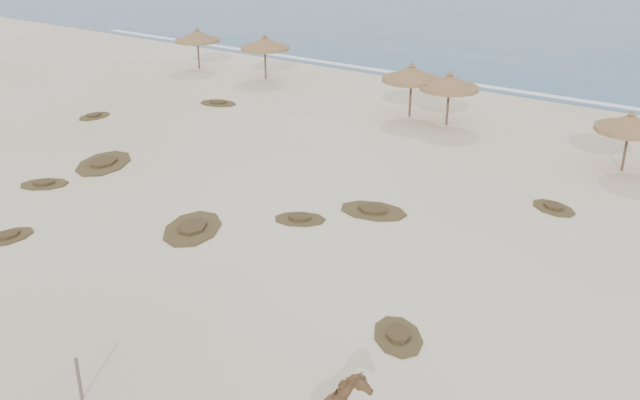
{
  "coord_description": "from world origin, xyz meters",
  "views": [
    {
      "loc": [
        13.1,
        -12.66,
        10.17
      ],
      "look_at": [
        0.66,
        5.0,
        0.94
      ],
      "focal_mm": 40.0,
      "sensor_mm": 36.0,
      "label": 1
    }
  ],
  "objects": [
    {
      "name": "foam_line",
      "position": [
        0.0,
        26.0,
        0.0
      ],
      "size": [
        70.0,
        0.6,
        0.01
      ],
      "primitive_type": "cube",
      "color": "white",
      "rests_on": "ground"
    },
    {
      "name": "scrub_4",
      "position": [
        6.04,
        0.75,
        0.05
      ],
      "size": [
        2.15,
        2.19,
        0.16
      ],
      "rotation": [
        0.0,
        0.0,
        2.31
      ],
      "color": "#4D4222",
      "rests_on": "ground"
    },
    {
      "name": "palapa_1",
      "position": [
        -14.07,
        20.2,
        2.1
      ],
      "size": [
        3.66,
        3.66,
        2.71
      ],
      "rotation": [
        0.0,
        0.0,
        -0.32
      ],
      "color": "brown",
      "rests_on": "ground"
    },
    {
      "name": "palapa_0",
      "position": [
        -19.29,
        19.88,
        2.04
      ],
      "size": [
        3.63,
        3.63,
        2.63
      ],
      "rotation": [
        0.0,
        0.0,
        -0.37
      ],
      "color": "brown",
      "rests_on": "ground"
    },
    {
      "name": "scrub_3",
      "position": [
        1.52,
        7.01,
        0.05
      ],
      "size": [
        2.69,
        2.02,
        0.16
      ],
      "rotation": [
        0.0,
        0.0,
        0.19
      ],
      "color": "#4D4222",
      "rests_on": "ground"
    },
    {
      "name": "scrub_7",
      "position": [
        6.6,
        10.89,
        0.05
      ],
      "size": [
        2.03,
        1.72,
        0.16
      ],
      "rotation": [
        0.0,
        0.0,
        2.72
      ],
      "color": "#4D4222",
      "rests_on": "ground"
    },
    {
      "name": "scrub_6",
      "position": [
        -12.54,
        14.33,
        0.05
      ],
      "size": [
        2.3,
        1.79,
        0.16
      ],
      "rotation": [
        0.0,
        0.0,
        0.25
      ],
      "color": "#4D4222",
      "rests_on": "ground"
    },
    {
      "name": "palapa_2",
      "position": [
        -0.93,
        17.88,
        2.06
      ],
      "size": [
        2.9,
        2.9,
        2.65
      ],
      "rotation": [
        0.0,
        0.0,
        -0.02
      ],
      "color": "brown",
      "rests_on": "ground"
    },
    {
      "name": "fence_post_near",
      "position": [
        1.54,
        -5.33,
        0.54
      ],
      "size": [
        0.09,
        0.09,
        1.08
      ],
      "primitive_type": "cylinder",
      "rotation": [
        0.0,
        0.0,
        -0.16
      ],
      "color": "#665A4D",
      "rests_on": "ground"
    },
    {
      "name": "scrub_0",
      "position": [
        -10.08,
        1.92,
        0.05
      ],
      "size": [
        2.15,
        2.08,
        0.16
      ],
      "rotation": [
        0.0,
        0.0,
        0.71
      ],
      "color": "#4D4222",
      "rests_on": "ground"
    },
    {
      "name": "palapa_3",
      "position": [
        -3.08,
        18.11,
        2.14
      ],
      "size": [
        3.9,
        3.9,
        2.76
      ],
      "rotation": [
        0.0,
        0.0,
        -0.43
      ],
      "color": "brown",
      "rests_on": "ground"
    },
    {
      "name": "scrub_1",
      "position": [
        -10.07,
        4.74,
        0.05
      ],
      "size": [
        3.17,
        3.67,
        0.16
      ],
      "rotation": [
        0.0,
        0.0,
        2.03
      ],
      "color": "#4D4222",
      "rests_on": "ground"
    },
    {
      "name": "scrub_8",
      "position": [
        -15.94,
        8.95,
        0.05
      ],
      "size": [
        1.11,
        1.71,
        0.16
      ],
      "rotation": [
        0.0,
        0.0,
        1.57
      ],
      "color": "#4D4222",
      "rests_on": "ground"
    },
    {
      "name": "palapa_4",
      "position": [
        7.59,
        16.28,
        1.96
      ],
      "size": [
        3.18,
        3.18,
        2.52
      ],
      "rotation": [
        0.0,
        0.0,
        0.2
      ],
      "color": "brown",
      "rests_on": "ground"
    },
    {
      "name": "ground",
      "position": [
        0.0,
        0.0,
        0.0
      ],
      "size": [
        160.0,
        160.0,
        0.0
      ],
      "primitive_type": "plane",
      "color": "#F1E7C6",
      "rests_on": "ground"
    },
    {
      "name": "scrub_11",
      "position": [
        -7.06,
        -1.55,
        0.05
      ],
      "size": [
        1.26,
        1.78,
        0.16
      ],
      "rotation": [
        0.0,
        0.0,
        1.47
      ],
      "color": "#4D4222",
      "rests_on": "ground"
    },
    {
      "name": "scrub_2",
      "position": [
        -0.16,
        4.98,
        0.05
      ],
      "size": [
        2.12,
        1.86,
        0.16
      ],
      "rotation": [
        0.0,
        0.0,
        0.49
      ],
      "color": "#4D4222",
      "rests_on": "ground"
    },
    {
      "name": "scrub_9",
      "position": [
        -2.63,
        2.33,
        0.05
      ],
      "size": [
        2.93,
        3.36,
        0.16
      ],
      "rotation": [
        0.0,
        0.0,
        2.05
      ],
      "color": "#4D4222",
      "rests_on": "ground"
    }
  ]
}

